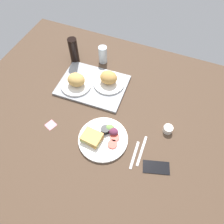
# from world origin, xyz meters

# --- Properties ---
(ground_plane) EXTENTS (1.90, 1.50, 0.03)m
(ground_plane) POSITION_xyz_m (0.00, 0.00, -0.01)
(ground_plane) COLOR #4C3828
(serving_tray) EXTENTS (0.46, 0.35, 0.02)m
(serving_tray) POSITION_xyz_m (-0.20, 0.21, 0.01)
(serving_tray) COLOR gray
(serving_tray) RESTS_ON ground_plane
(bread_plate_near) EXTENTS (0.21, 0.21, 0.10)m
(bread_plate_near) POSITION_xyz_m (-0.29, 0.16, 0.05)
(bread_plate_near) COLOR white
(bread_plate_near) RESTS_ON serving_tray
(bread_plate_far) EXTENTS (0.21, 0.21, 0.09)m
(bread_plate_far) POSITION_xyz_m (-0.10, 0.26, 0.05)
(bread_plate_far) COLOR white
(bread_plate_far) RESTS_ON serving_tray
(plate_with_salad) EXTENTS (0.29, 0.29, 0.05)m
(plate_with_salad) POSITION_xyz_m (0.03, -0.14, 0.02)
(plate_with_salad) COLOR white
(plate_with_salad) RESTS_ON ground_plane
(drinking_glass) EXTENTS (0.06, 0.06, 0.13)m
(drinking_glass) POSITION_xyz_m (-0.23, 0.45, 0.07)
(drinking_glass) COLOR silver
(drinking_glass) RESTS_ON ground_plane
(soda_bottle) EXTENTS (0.06, 0.06, 0.20)m
(soda_bottle) POSITION_xyz_m (-0.42, 0.38, 0.10)
(soda_bottle) COLOR black
(soda_bottle) RESTS_ON ground_plane
(espresso_cup) EXTENTS (0.06, 0.06, 0.04)m
(espresso_cup) POSITION_xyz_m (0.37, 0.05, 0.02)
(espresso_cup) COLOR silver
(espresso_cup) RESTS_ON ground_plane
(fork) EXTENTS (0.02, 0.17, 0.01)m
(fork) POSITION_xyz_m (0.24, -0.17, 0.00)
(fork) COLOR #B7B7BC
(fork) RESTS_ON ground_plane
(knife) EXTENTS (0.02, 0.19, 0.01)m
(knife) POSITION_xyz_m (0.27, -0.13, 0.00)
(knife) COLOR #B7B7BC
(knife) RESTS_ON ground_plane
(cell_phone) EXTENTS (0.16, 0.11, 0.01)m
(cell_phone) POSITION_xyz_m (0.37, -0.19, 0.00)
(cell_phone) COLOR black
(cell_phone) RESTS_ON ground_plane
(sticky_note) EXTENTS (0.07, 0.07, 0.00)m
(sticky_note) POSITION_xyz_m (-0.30, -0.18, 0.00)
(sticky_note) COLOR pink
(sticky_note) RESTS_ON ground_plane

